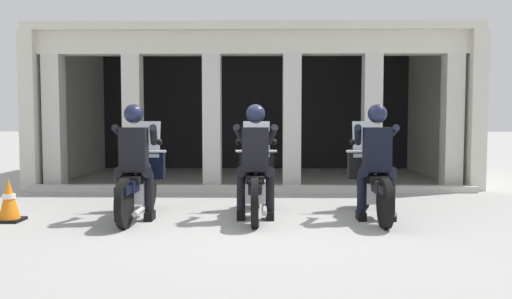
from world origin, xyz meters
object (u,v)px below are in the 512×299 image
motorcycle_center (256,181)px  police_officer_center (256,152)px  police_officer_left (134,152)px  police_officer_right (377,152)px  motorcycle_right (372,181)px  traffic_cone_flank (9,200)px  motorcycle_left (140,181)px

motorcycle_center → police_officer_center: 0.52m
police_officer_left → motorcycle_center: (1.65, 0.36, -0.44)m
motorcycle_center → police_officer_right: size_ratio=1.29×
motorcycle_right → traffic_cone_flank: motorcycle_right is taller
motorcycle_left → motorcycle_right: same height
motorcycle_left → motorcycle_right: bearing=6.6°
motorcycle_left → traffic_cone_flank: (-1.68, -0.40, -0.21)m
motorcycle_right → traffic_cone_flank: bearing=-170.4°
police_officer_left → traffic_cone_flank: police_officer_left is taller
police_officer_right → motorcycle_right: bearing=94.2°
motorcycle_right → police_officer_right: 0.52m
motorcycle_center → police_officer_right: (1.65, -0.31, 0.44)m
motorcycle_left → police_officer_center: police_officer_center is taller
police_officer_center → police_officer_right: bearing=9.5°
police_officer_left → police_officer_right: size_ratio=1.00×
police_officer_left → motorcycle_center: 1.74m
police_officer_left → motorcycle_center: size_ratio=0.78×
police_officer_center → motorcycle_right: 1.73m
motorcycle_right → traffic_cone_flank: 5.00m
motorcycle_left → traffic_cone_flank: motorcycle_left is taller
motorcycle_center → motorcycle_right: bearing=9.5°
police_officer_right → police_officer_left: bearing=-174.6°
police_officer_left → motorcycle_right: 3.34m
motorcycle_right → traffic_cone_flank: size_ratio=3.46×
motorcycle_left → motorcycle_center: same height
police_officer_left → police_officer_center: 1.65m
police_officer_left → traffic_cone_flank: bearing=-170.4°
police_officer_center → traffic_cone_flank: (-3.33, -0.20, -0.65)m
motorcycle_right → motorcycle_left: bearing=-174.6°
motorcycle_center → police_officer_center: police_officer_center is taller
police_officer_left → motorcycle_center: bearing=18.1°
traffic_cone_flank → motorcycle_right: bearing=5.2°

